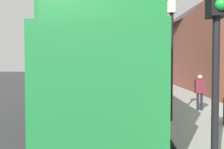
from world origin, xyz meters
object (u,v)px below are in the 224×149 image
(parked_car_ahead_of_bus, at_px, (127,86))
(traffic_signal, at_px, (217,24))
(tour_bus, at_px, (115,72))
(pedestrian_third, at_px, (200,89))
(lamp_post_second, at_px, (147,50))
(lamp_post_nearest, at_px, (171,33))

(parked_car_ahead_of_bus, xyz_separation_m, traffic_signal, (1.42, -11.96, 2.08))
(tour_bus, distance_m, pedestrian_third, 4.00)
(traffic_signal, relative_size, lamp_post_second, 0.75)
(traffic_signal, bearing_deg, lamp_post_second, 89.62)
(traffic_signal, bearing_deg, pedestrian_third, 74.00)
(pedestrian_third, height_order, lamp_post_nearest, lamp_post_nearest)
(lamp_post_nearest, relative_size, lamp_post_second, 0.95)
(parked_car_ahead_of_bus, height_order, pedestrian_third, pedestrian_third)
(traffic_signal, distance_m, lamp_post_second, 13.53)
(tour_bus, xyz_separation_m, lamp_post_nearest, (2.07, -0.75, 1.39))
(pedestrian_third, distance_m, lamp_post_nearest, 3.38)
(parked_car_ahead_of_bus, height_order, lamp_post_second, lamp_post_second)
(traffic_signal, bearing_deg, lamp_post_nearest, 88.51)
(pedestrian_third, relative_size, lamp_post_nearest, 0.35)
(pedestrian_third, bearing_deg, tour_bus, -162.00)
(parked_car_ahead_of_bus, bearing_deg, traffic_signal, -85.78)
(pedestrian_third, relative_size, traffic_signal, 0.44)
(lamp_post_nearest, bearing_deg, pedestrian_third, 49.67)
(parked_car_ahead_of_bus, relative_size, lamp_post_second, 0.91)
(traffic_signal, relative_size, lamp_post_nearest, 0.80)
(parked_car_ahead_of_bus, relative_size, pedestrian_third, 2.73)
(pedestrian_third, bearing_deg, lamp_post_nearest, -130.33)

